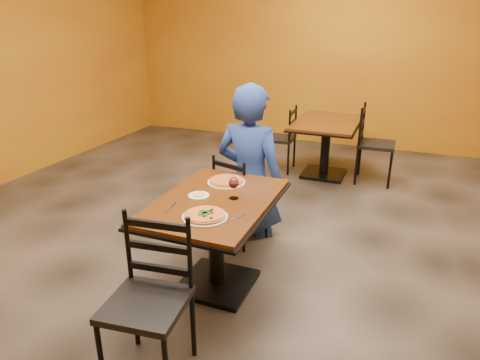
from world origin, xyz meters
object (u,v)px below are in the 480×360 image
at_px(chair_second_left, 279,139).
at_px(wine_glass, 234,187).
at_px(pizza_main, 205,215).
at_px(chair_main_far, 241,198).
at_px(plate_main, 205,217).
at_px(plate_far, 226,182).
at_px(table_main, 216,223).
at_px(table_second, 326,135).
at_px(chair_main_near, 146,305).
at_px(pizza_far, 226,180).
at_px(chair_second_right, 376,145).
at_px(diner, 250,160).
at_px(side_plate, 199,196).

xyz_separation_m(chair_second_left, wine_glass, (0.48, -2.81, 0.39)).
bearing_deg(pizza_main, chair_main_far, 98.85).
bearing_deg(plate_main, plate_far, 100.72).
distance_m(table_main, plate_main, 0.37).
bearing_deg(table_second, pizza_main, -93.90).
bearing_deg(wine_glass, table_main, -150.32).
bearing_deg(chair_second_left, chair_main_near, 3.47).
distance_m(chair_main_far, chair_second_left, 2.11).
height_order(chair_main_far, pizza_far, chair_main_far).
relative_size(chair_second_right, plate_main, 3.21).
height_order(chair_main_near, plate_main, chair_main_near).
distance_m(chair_main_far, chair_second_right, 2.33).
distance_m(chair_second_left, diner, 1.92).
xyz_separation_m(table_second, pizza_main, (-0.22, -3.18, 0.21)).
distance_m(table_second, pizza_main, 3.20).
distance_m(chair_main_far, pizza_far, 0.56).
relative_size(chair_main_near, pizza_far, 3.46).
bearing_deg(pizza_far, diner, 93.11).
height_order(chair_second_right, side_plate, chair_second_right).
bearing_deg(table_second, chair_second_left, 180.00).
height_order(pizza_main, side_plate, pizza_main).
bearing_deg(diner, table_second, -94.16).
xyz_separation_m(table_second, side_plate, (-0.42, -2.87, 0.20)).
distance_m(diner, pizza_main, 1.32).
relative_size(chair_second_right, side_plate, 6.21).
bearing_deg(chair_main_far, plate_main, 116.07).
relative_size(plate_main, wine_glass, 1.72).
bearing_deg(table_second, pizza_far, -97.65).
bearing_deg(chair_main_near, diner, 86.43).
bearing_deg(chair_second_right, side_plate, 158.50).
height_order(chair_second_right, pizza_main, chair_second_right).
xyz_separation_m(table_main, pizza_far, (-0.06, 0.34, 0.21)).
height_order(side_plate, wine_glass, wine_glass).
bearing_deg(chair_main_near, table_main, 83.94).
bearing_deg(chair_main_near, pizza_main, 78.43).
height_order(table_main, chair_second_left, chair_second_left).
bearing_deg(chair_main_near, table_second, 79.41).
xyz_separation_m(table_main, plate_far, (-0.06, 0.34, 0.20)).
bearing_deg(pizza_main, plate_main, 0.00).
distance_m(table_second, side_plate, 2.91).
relative_size(diner, pizza_far, 5.26).
bearing_deg(chair_second_left, chair_main_far, 5.01).
bearing_deg(plate_far, plate_main, -79.28).
bearing_deg(chair_main_far, wine_glass, 124.70).
bearing_deg(pizza_far, pizza_main, -79.28).
distance_m(plate_far, side_plate, 0.35).
xyz_separation_m(table_main, chair_second_right, (0.93, 2.88, -0.06)).
bearing_deg(plate_far, table_second, 82.35).
bearing_deg(chair_main_far, table_main, 114.78).
relative_size(table_second, pizza_far, 4.37).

